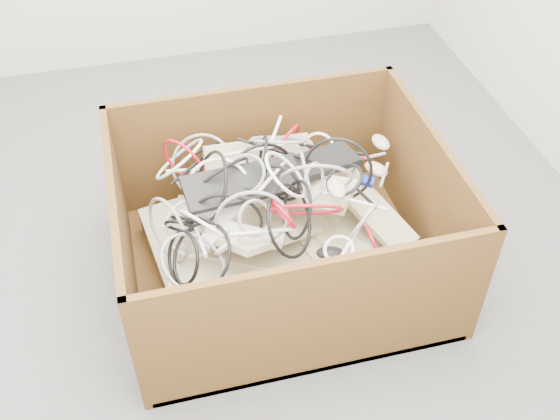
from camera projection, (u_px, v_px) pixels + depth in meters
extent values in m
plane|color=#535355|center=(233.00, 239.00, 2.69)|extent=(3.00, 3.00, 0.00)
cube|color=beige|center=(433.00, 385.00, 0.77)|extent=(3.00, 0.04, 2.50)
cube|color=#3A260E|center=(281.00, 268.00, 2.56)|extent=(1.14, 0.95, 0.03)
cube|color=#3A260E|center=(253.00, 143.00, 2.71)|extent=(1.14, 0.03, 0.54)
cube|color=#3A260E|center=(318.00, 321.00, 2.05)|extent=(1.14, 0.02, 0.54)
cube|color=#3A260E|center=(426.00, 194.00, 2.48)|extent=(0.02, 0.90, 0.54)
cube|color=#3A260E|center=(124.00, 247.00, 2.28)|extent=(0.03, 0.90, 0.54)
cube|color=tan|center=(280.00, 251.00, 2.52)|extent=(1.00, 0.86, 0.18)
cube|color=tan|center=(259.00, 254.00, 2.40)|extent=(0.72, 0.64, 0.19)
cube|color=beige|center=(224.00, 220.00, 2.52)|extent=(0.42, 0.34, 0.15)
cube|color=beige|center=(370.00, 207.00, 2.49)|extent=(0.31, 0.42, 0.18)
cube|color=beige|center=(329.00, 254.00, 2.37)|extent=(0.23, 0.43, 0.05)
cube|color=beige|center=(230.00, 254.00, 2.35)|extent=(0.42, 0.30, 0.12)
cube|color=beige|center=(362.00, 261.00, 2.30)|extent=(0.27, 0.43, 0.13)
cube|color=beige|center=(258.00, 159.00, 2.51)|extent=(0.41, 0.12, 0.17)
cube|color=beige|center=(271.00, 235.00, 2.30)|extent=(0.41, 0.32, 0.21)
cube|color=beige|center=(300.00, 189.00, 2.40)|extent=(0.38, 0.39, 0.16)
cube|color=black|center=(303.00, 168.00, 2.40)|extent=(0.43, 0.22, 0.04)
cube|color=black|center=(243.00, 183.00, 2.25)|extent=(0.42, 0.20, 0.08)
ellipsoid|color=#BCAD97|center=(211.00, 204.00, 2.35)|extent=(0.12, 0.11, 0.04)
ellipsoid|color=#BCAD97|center=(376.00, 169.00, 2.50)|extent=(0.11, 0.12, 0.04)
ellipsoid|color=#BCAD97|center=(256.00, 286.00, 2.12)|extent=(0.10, 0.06, 0.04)
ellipsoid|color=#BCAD97|center=(336.00, 188.00, 2.23)|extent=(0.06, 0.10, 0.04)
ellipsoid|color=#BCAD97|center=(245.00, 165.00, 2.38)|extent=(0.10, 0.12, 0.04)
ellipsoid|color=black|center=(331.00, 254.00, 2.23)|extent=(0.11, 0.09, 0.04)
ellipsoid|color=#BCAD97|center=(306.00, 147.00, 2.63)|extent=(0.08, 0.11, 0.04)
ellipsoid|color=#BCAD97|center=(381.00, 142.00, 2.63)|extent=(0.07, 0.11, 0.04)
cube|color=silver|center=(227.00, 217.00, 2.26)|extent=(0.23, 0.22, 0.11)
cube|color=silver|center=(245.00, 234.00, 2.23)|extent=(0.26, 0.15, 0.09)
cube|color=#0C1DBA|center=(368.00, 181.00, 2.39)|extent=(0.06, 0.06, 0.03)
torus|color=black|center=(187.00, 221.00, 2.24)|extent=(0.14, 0.10, 0.14)
torus|color=gray|center=(278.00, 140.00, 2.41)|extent=(0.25, 0.21, 0.16)
torus|color=silver|center=(286.00, 175.00, 2.21)|extent=(0.20, 0.26, 0.18)
torus|color=gray|center=(194.00, 264.00, 2.08)|extent=(0.29, 0.32, 0.18)
torus|color=black|center=(219.00, 179.00, 2.33)|extent=(0.26, 0.23, 0.28)
torus|color=silver|center=(230.00, 244.00, 2.13)|extent=(0.14, 0.10, 0.14)
torus|color=black|center=(210.00, 187.00, 2.25)|extent=(0.16, 0.35, 0.32)
torus|color=#A30B19|center=(374.00, 243.00, 2.16)|extent=(0.08, 0.18, 0.17)
torus|color=gray|center=(363.00, 221.00, 2.18)|extent=(0.18, 0.17, 0.23)
torus|color=silver|center=(339.00, 249.00, 2.12)|extent=(0.13, 0.14, 0.06)
torus|color=gray|center=(252.00, 220.00, 2.12)|extent=(0.33, 0.06, 0.33)
torus|color=black|center=(297.00, 210.00, 2.18)|extent=(0.12, 0.29, 0.27)
torus|color=silver|center=(193.00, 228.00, 2.24)|extent=(0.24, 0.17, 0.22)
torus|color=silver|center=(207.00, 228.00, 2.17)|extent=(0.22, 0.20, 0.25)
torus|color=#A30B19|center=(282.00, 213.00, 2.13)|extent=(0.09, 0.16, 0.17)
torus|color=silver|center=(179.00, 159.00, 2.42)|extent=(0.27, 0.27, 0.17)
torus|color=black|center=(344.00, 180.00, 2.25)|extent=(0.18, 0.19, 0.10)
torus|color=silver|center=(319.00, 147.00, 2.52)|extent=(0.14, 0.09, 0.13)
torus|color=black|center=(290.00, 221.00, 2.16)|extent=(0.19, 0.30, 0.31)
torus|color=black|center=(260.00, 172.00, 2.40)|extent=(0.34, 0.05, 0.34)
torus|color=silver|center=(219.00, 190.00, 2.26)|extent=(0.29, 0.18, 0.24)
torus|color=gray|center=(168.00, 230.00, 2.23)|extent=(0.15, 0.24, 0.28)
torus|color=#A30B19|center=(306.00, 210.00, 2.19)|extent=(0.34, 0.25, 0.25)
torus|color=gray|center=(203.00, 166.00, 2.49)|extent=(0.30, 0.18, 0.28)
torus|color=silver|center=(205.00, 190.00, 2.28)|extent=(0.14, 0.06, 0.15)
torus|color=gray|center=(244.00, 175.00, 2.24)|extent=(0.16, 0.16, 0.13)
torus|color=#A30B19|center=(282.00, 150.00, 2.55)|extent=(0.26, 0.22, 0.31)
torus|color=black|center=(227.00, 221.00, 2.23)|extent=(0.34, 0.11, 0.35)
torus|color=black|center=(183.00, 258.00, 2.13)|extent=(0.11, 0.25, 0.24)
torus|color=black|center=(201.00, 257.00, 2.12)|extent=(0.24, 0.25, 0.20)
torus|color=black|center=(281.00, 183.00, 2.24)|extent=(0.16, 0.15, 0.21)
torus|color=gray|center=(314.00, 182.00, 2.25)|extent=(0.14, 0.15, 0.19)
torus|color=#A30B19|center=(184.00, 161.00, 2.41)|extent=(0.19, 0.22, 0.28)
torus|color=black|center=(262.00, 159.00, 2.36)|extent=(0.07, 0.23, 0.23)
torus|color=black|center=(338.00, 170.00, 2.35)|extent=(0.32, 0.14, 0.33)
torus|color=black|center=(179.00, 226.00, 2.23)|extent=(0.11, 0.10, 0.11)
torus|color=gray|center=(316.00, 180.00, 2.25)|extent=(0.28, 0.16, 0.28)
torus|color=gray|center=(255.00, 218.00, 2.15)|extent=(0.13, 0.12, 0.13)
cylinder|color=black|center=(326.00, 148.00, 2.50)|extent=(0.24, 0.19, 0.05)
cylinder|color=gray|center=(307.00, 177.00, 2.22)|extent=(0.03, 0.19, 0.06)
cylinder|color=silver|center=(254.00, 150.00, 2.41)|extent=(0.22, 0.06, 0.06)
cylinder|color=silver|center=(357.00, 231.00, 2.16)|extent=(0.19, 0.20, 0.04)
cylinder|color=silver|center=(200.00, 240.00, 2.15)|extent=(0.03, 0.18, 0.04)
cylinder|color=black|center=(290.00, 154.00, 2.49)|extent=(0.23, 0.19, 0.04)
cylinder|color=silver|center=(272.00, 177.00, 2.20)|extent=(0.15, 0.20, 0.08)
cylinder|color=black|center=(194.00, 165.00, 2.47)|extent=(0.20, 0.15, 0.06)
cylinder|color=black|center=(201.00, 151.00, 2.48)|extent=(0.15, 0.04, 0.05)
cylinder|color=silver|center=(185.00, 170.00, 2.46)|extent=(0.14, 0.02, 0.03)
cylinder|color=gray|center=(336.00, 171.00, 2.41)|extent=(0.12, 0.09, 0.02)
cylinder|color=silver|center=(353.00, 200.00, 2.22)|extent=(0.17, 0.22, 0.09)
cylinder|color=black|center=(276.00, 150.00, 2.41)|extent=(0.26, 0.15, 0.06)
cylinder|color=black|center=(218.00, 185.00, 2.26)|extent=(0.26, 0.16, 0.03)
cylinder|color=silver|center=(223.00, 171.00, 2.43)|extent=(0.17, 0.10, 0.07)
cylinder|color=black|center=(367.00, 199.00, 2.25)|extent=(0.02, 0.15, 0.06)
cylinder|color=gray|center=(361.00, 159.00, 2.50)|extent=(0.21, 0.04, 0.02)
cylinder|color=gray|center=(384.00, 175.00, 2.45)|extent=(0.08, 0.11, 0.03)
cylinder|color=#A30B19|center=(335.00, 153.00, 2.52)|extent=(0.20, 0.15, 0.03)
cylinder|color=silver|center=(263.00, 232.00, 2.11)|extent=(0.23, 0.05, 0.08)
cylinder|color=silver|center=(271.00, 143.00, 2.44)|extent=(0.15, 0.23, 0.08)
cylinder|color=silver|center=(194.00, 216.00, 2.23)|extent=(0.23, 0.04, 0.08)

